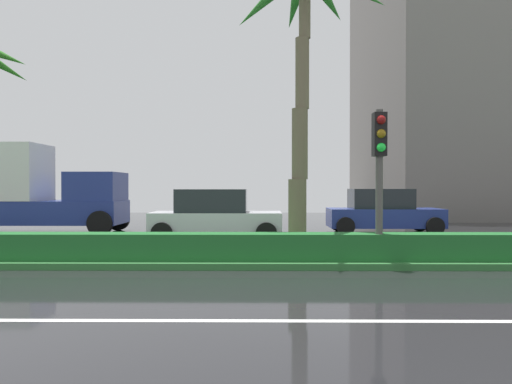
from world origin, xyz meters
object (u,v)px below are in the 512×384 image
Objects in this scene: car_in_traffic_third at (383,212)px; traffic_signal_median_right at (380,157)px; car_in_traffic_second at (215,216)px; palm_tree_centre_left at (304,7)px; box_truck_lead at (39,193)px.

traffic_signal_median_right is at bearing -104.25° from car_in_traffic_third.
traffic_signal_median_right is 0.78× the size of car_in_traffic_second.
box_truck_lead is at bearing 147.43° from palm_tree_centre_left.
palm_tree_centre_left reaches higher than traffic_signal_median_right.
traffic_signal_median_right is at bearing -53.25° from car_in_traffic_second.
palm_tree_centre_left is at bearing -52.37° from car_in_traffic_second.
car_in_traffic_second is (-2.66, 3.45, -5.69)m from palm_tree_centre_left.
traffic_signal_median_right reaches higher than car_in_traffic_second.
box_truck_lead is 13.43m from car_in_traffic_third.
car_in_traffic_third is at bearing -0.21° from box_truck_lead.
traffic_signal_median_right reaches higher than car_in_traffic_third.
car_in_traffic_second is at bearing -156.14° from car_in_traffic_third.
box_truck_lead reaches higher than car_in_traffic_third.
box_truck_lead is at bearing 179.79° from car_in_traffic_third.
traffic_signal_median_right is 0.53× the size of box_truck_lead.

